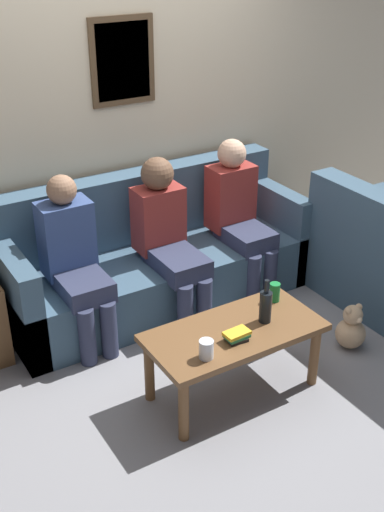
# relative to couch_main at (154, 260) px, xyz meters

# --- Properties ---
(ground_plane) EXTENTS (16.00, 16.00, 0.00)m
(ground_plane) POSITION_rel_couch_main_xyz_m (0.00, -0.50, -0.32)
(ground_plane) COLOR gray
(wall_back) EXTENTS (9.00, 0.08, 2.60)m
(wall_back) POSITION_rel_couch_main_xyz_m (0.00, 0.42, 0.98)
(wall_back) COLOR beige
(wall_back) RESTS_ON ground_plane
(couch_main) EXTENTS (2.28, 0.81, 0.94)m
(couch_main) POSITION_rel_couch_main_xyz_m (0.00, 0.00, 0.00)
(couch_main) COLOR #385166
(couch_main) RESTS_ON ground_plane
(coffee_table) EXTENTS (1.05, 0.52, 0.45)m
(coffee_table) POSITION_rel_couch_main_xyz_m (-0.13, -1.22, 0.06)
(coffee_table) COLOR brown
(coffee_table) RESTS_ON ground_plane
(wine_bottle) EXTENTS (0.07, 0.07, 0.28)m
(wine_bottle) POSITION_rel_couch_main_xyz_m (0.08, -1.24, 0.23)
(wine_bottle) COLOR black
(wine_bottle) RESTS_ON coffee_table
(drinking_glass) EXTENTS (0.08, 0.08, 0.11)m
(drinking_glass) POSITION_rel_couch_main_xyz_m (-0.41, -1.36, 0.18)
(drinking_glass) COLOR silver
(drinking_glass) RESTS_ON coffee_table
(book_stack) EXTENTS (0.15, 0.10, 0.06)m
(book_stack) POSITION_rel_couch_main_xyz_m (-0.18, -1.31, 0.16)
(book_stack) COLOR black
(book_stack) RESTS_ON coffee_table
(soda_can) EXTENTS (0.07, 0.07, 0.12)m
(soda_can) POSITION_rel_couch_main_xyz_m (0.27, -1.09, 0.19)
(soda_can) COLOR #197A38
(soda_can) RESTS_ON coffee_table
(person_left) EXTENTS (0.34, 0.59, 1.15)m
(person_left) POSITION_rel_couch_main_xyz_m (-0.69, -0.19, 0.29)
(person_left) COLOR #2D334C
(person_left) RESTS_ON ground_plane
(person_middle) EXTENTS (0.34, 0.66, 1.14)m
(person_middle) POSITION_rel_couch_main_xyz_m (-0.00, -0.21, 0.30)
(person_middle) COLOR #2D334C
(person_middle) RESTS_ON ground_plane
(person_right) EXTENTS (0.34, 0.59, 1.15)m
(person_right) POSITION_rel_couch_main_xyz_m (0.65, -0.15, 0.30)
(person_right) COLOR #2D334C
(person_right) RESTS_ON ground_plane
(teddy_bear) EXTENTS (0.20, 0.20, 0.32)m
(teddy_bear) POSITION_rel_couch_main_xyz_m (0.81, -1.25, -0.18)
(teddy_bear) COLOR tan
(teddy_bear) RESTS_ON ground_plane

